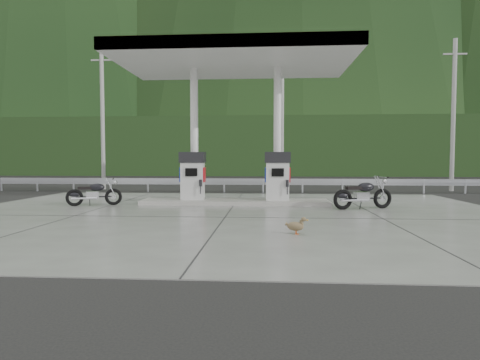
# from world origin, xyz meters

# --- Properties ---
(ground) EXTENTS (160.00, 160.00, 0.00)m
(ground) POSITION_xyz_m (0.00, 0.00, 0.00)
(ground) COLOR black
(ground) RESTS_ON ground
(forecourt_apron) EXTENTS (18.00, 14.00, 0.02)m
(forecourt_apron) POSITION_xyz_m (0.00, 0.00, 0.01)
(forecourt_apron) COLOR slate
(forecourt_apron) RESTS_ON ground
(pump_island) EXTENTS (7.00, 1.40, 0.15)m
(pump_island) POSITION_xyz_m (0.00, 2.50, 0.10)
(pump_island) COLOR gray
(pump_island) RESTS_ON forecourt_apron
(gas_pump_left) EXTENTS (0.95, 0.55, 1.80)m
(gas_pump_left) POSITION_xyz_m (-1.60, 2.50, 1.07)
(gas_pump_left) COLOR silver
(gas_pump_left) RESTS_ON pump_island
(gas_pump_right) EXTENTS (0.95, 0.55, 1.80)m
(gas_pump_right) POSITION_xyz_m (1.60, 2.50, 1.07)
(gas_pump_right) COLOR silver
(gas_pump_right) RESTS_ON pump_island
(canopy_column_left) EXTENTS (0.30, 0.30, 5.00)m
(canopy_column_left) POSITION_xyz_m (-1.60, 2.90, 2.67)
(canopy_column_left) COLOR white
(canopy_column_left) RESTS_ON pump_island
(canopy_column_right) EXTENTS (0.30, 0.30, 5.00)m
(canopy_column_right) POSITION_xyz_m (1.60, 2.90, 2.67)
(canopy_column_right) COLOR white
(canopy_column_right) RESTS_ON pump_island
(canopy_roof) EXTENTS (8.50, 5.00, 0.40)m
(canopy_roof) POSITION_xyz_m (0.00, 2.50, 5.37)
(canopy_roof) COLOR white
(canopy_roof) RESTS_ON canopy_column_left
(guardrail) EXTENTS (26.00, 0.16, 1.42)m
(guardrail) POSITION_xyz_m (0.00, 8.00, 0.71)
(guardrail) COLOR #A7AAAF
(guardrail) RESTS_ON ground
(road) EXTENTS (60.00, 7.00, 0.01)m
(road) POSITION_xyz_m (0.00, 11.50, 0.00)
(road) COLOR black
(road) RESTS_ON ground
(utility_pole_a) EXTENTS (0.22, 0.22, 8.00)m
(utility_pole_a) POSITION_xyz_m (-8.00, 9.50, 4.00)
(utility_pole_a) COLOR gray
(utility_pole_a) RESTS_ON ground
(utility_pole_b) EXTENTS (0.22, 0.22, 8.00)m
(utility_pole_b) POSITION_xyz_m (2.00, 9.50, 4.00)
(utility_pole_b) COLOR gray
(utility_pole_b) RESTS_ON ground
(utility_pole_c) EXTENTS (0.22, 0.22, 8.00)m
(utility_pole_c) POSITION_xyz_m (11.00, 9.50, 4.00)
(utility_pole_c) COLOR gray
(utility_pole_c) RESTS_ON ground
(tree_band) EXTENTS (80.00, 6.00, 6.00)m
(tree_band) POSITION_xyz_m (0.00, 30.00, 3.00)
(tree_band) COLOR black
(tree_band) RESTS_ON ground
(forested_hills) EXTENTS (100.00, 40.00, 140.00)m
(forested_hills) POSITION_xyz_m (0.00, 60.00, 0.00)
(forested_hills) COLOR black
(forested_hills) RESTS_ON ground
(motorcycle_left) EXTENTS (1.90, 1.14, 0.86)m
(motorcycle_left) POSITION_xyz_m (-5.07, 1.64, 0.45)
(motorcycle_left) COLOR black
(motorcycle_left) RESTS_ON forecourt_apron
(motorcycle_right) EXTENTS (2.13, 1.22, 0.96)m
(motorcycle_right) POSITION_xyz_m (4.46, 1.31, 0.50)
(motorcycle_right) COLOR black
(motorcycle_right) RESTS_ON forecourt_apron
(duck) EXTENTS (0.49, 0.28, 0.34)m
(duck) POSITION_xyz_m (1.86, -3.47, 0.19)
(duck) COLOR brown
(duck) RESTS_ON forecourt_apron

